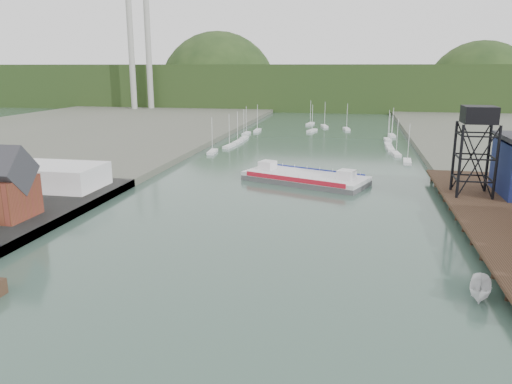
% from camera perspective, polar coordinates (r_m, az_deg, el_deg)
% --- Properties ---
extents(ground, '(600.00, 600.00, 0.00)m').
position_cam_1_polar(ground, '(46.31, -8.32, -18.55)').
color(ground, '#314C3E').
rests_on(ground, ground).
extents(east_pier, '(14.00, 70.00, 2.45)m').
position_cam_1_polar(east_pier, '(87.82, 26.24, -2.53)').
color(east_pier, black).
rests_on(east_pier, ground).
extents(white_shed, '(18.00, 12.00, 4.50)m').
position_cam_1_polar(white_shed, '(106.16, -21.94, 1.68)').
color(white_shed, silver).
rests_on(white_shed, west_quay).
extents(lift_tower, '(6.50, 6.50, 16.00)m').
position_cam_1_polar(lift_tower, '(97.30, 24.09, 7.48)').
color(lift_tower, black).
rests_on(lift_tower, east_pier).
extents(marina_sailboats, '(57.71, 92.65, 0.90)m').
position_cam_1_polar(marina_sailboats, '(177.23, 6.84, 6.10)').
color(marina_sailboats, silver).
rests_on(marina_sailboats, ground).
extents(smokestacks, '(11.20, 8.20, 60.00)m').
position_cam_1_polar(smokestacks, '(294.53, -13.09, 14.80)').
color(smokestacks, '#A1A09B').
rests_on(smokestacks, ground).
extents(distant_hills, '(500.00, 120.00, 80.00)m').
position_cam_1_polar(distant_hills, '(338.65, 8.51, 11.55)').
color(distant_hills, '#1C3015').
rests_on(distant_hills, ground).
extents(chain_ferry, '(28.89, 19.68, 3.86)m').
position_cam_1_polar(chain_ferry, '(110.40, 5.63, 1.64)').
color(chain_ferry, '#4D4D4F').
rests_on(chain_ferry, ground).
extents(motorboat, '(3.69, 6.34, 2.30)m').
position_cam_1_polar(motorboat, '(60.82, 24.28, -10.17)').
color(motorboat, silver).
rests_on(motorboat, ground).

